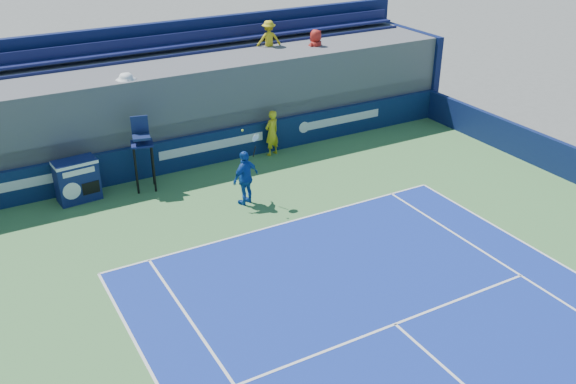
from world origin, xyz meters
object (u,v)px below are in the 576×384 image
umpire_chair (142,146)px  match_clock (77,179)px  ball_person (272,133)px  tennis_player (246,178)px

umpire_chair → match_clock: bearing=173.9°
ball_person → match_clock: 7.16m
ball_person → tennis_player: 4.03m
umpire_chair → ball_person: bearing=5.6°
tennis_player → match_clock: bearing=148.2°
match_clock → umpire_chair: size_ratio=0.56×
umpire_chair → tennis_player: tennis_player is taller
match_clock → umpire_chair: umpire_chair is taller
umpire_chair → tennis_player: 3.62m
umpire_chair → tennis_player: size_ratio=0.96×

